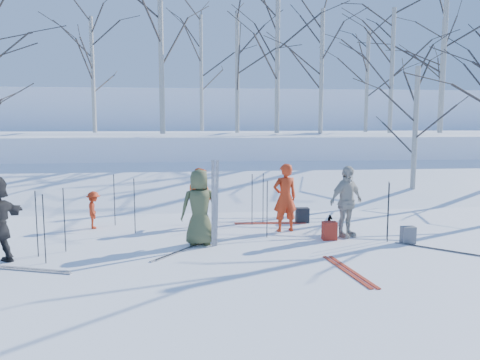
{
  "coord_description": "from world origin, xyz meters",
  "views": [
    {
      "loc": [
        -1.23,
        -9.6,
        2.69
      ],
      "look_at": [
        0.0,
        1.5,
        1.3
      ],
      "focal_mm": 35.0,
      "sensor_mm": 36.0,
      "label": 1
    }
  ],
  "objects": [
    {
      "name": "ground",
      "position": [
        0.0,
        0.0,
        0.0
      ],
      "size": [
        120.0,
        120.0,
        0.0
      ],
      "primitive_type": "plane",
      "color": "white",
      "rests_on": "ground"
    },
    {
      "name": "snow_ramp",
      "position": [
        0.0,
        7.0,
        0.15
      ],
      "size": [
        70.0,
        9.49,
        4.12
      ],
      "primitive_type": "cube",
      "rotation": [
        0.3,
        0.0,
        0.0
      ],
      "color": "white",
      "rests_on": "ground"
    },
    {
      "name": "snow_plateau",
      "position": [
        0.0,
        17.0,
        1.0
      ],
      "size": [
        70.0,
        18.0,
        2.2
      ],
      "primitive_type": "cube",
      "color": "white",
      "rests_on": "ground"
    },
    {
      "name": "far_hill",
      "position": [
        0.0,
        38.0,
        2.0
      ],
      "size": [
        90.0,
        30.0,
        6.0
      ],
      "primitive_type": "cube",
      "color": "white",
      "rests_on": "ground"
    },
    {
      "name": "skier_olive_center",
      "position": [
        -1.0,
        0.48,
        0.84
      ],
      "size": [
        0.86,
        0.6,
        1.68
      ],
      "primitive_type": "imported",
      "rotation": [
        0.0,
        0.0,
        3.22
      ],
      "color": "#454C2E",
      "rests_on": "ground"
    },
    {
      "name": "skier_red_north",
      "position": [
        1.12,
        1.56,
        0.84
      ],
      "size": [
        0.67,
        0.49,
        1.68
      ],
      "primitive_type": "imported",
      "rotation": [
        0.0,
        0.0,
        3.3
      ],
      "color": "red",
      "rests_on": "ground"
    },
    {
      "name": "skier_redor_behind",
      "position": [
        -0.95,
        2.35,
        0.76
      ],
      "size": [
        0.93,
        0.93,
        1.52
      ],
      "primitive_type": "imported",
      "rotation": [
        0.0,
        0.0,
        2.36
      ],
      "color": "#DC4510",
      "rests_on": "ground"
    },
    {
      "name": "skier_red_seated",
      "position": [
        -3.63,
        2.38,
        0.48
      ],
      "size": [
        0.46,
        0.67,
        0.95
      ],
      "primitive_type": "imported",
      "rotation": [
        0.0,
        0.0,
        1.76
      ],
      "color": "red",
      "rests_on": "ground"
    },
    {
      "name": "skier_cream_east",
      "position": [
        2.43,
        0.83,
        0.84
      ],
      "size": [
        1.06,
        0.82,
        1.68
      ],
      "primitive_type": "imported",
      "rotation": [
        0.0,
        0.0,
        0.49
      ],
      "color": "beige",
      "rests_on": "ground"
    },
    {
      "name": "dog",
      "position": [
        2.19,
        1.05,
        0.22
      ],
      "size": [
        0.35,
        0.57,
        0.45
      ],
      "primitive_type": "imported",
      "rotation": [
        0.0,
        0.0,
        3.37
      ],
      "color": "black",
      "rests_on": "ground"
    },
    {
      "name": "upright_ski_left",
      "position": [
        -0.72,
        0.25,
        0.95
      ],
      "size": [
        0.07,
        0.16,
        1.9
      ],
      "primitive_type": "cube",
      "rotation": [
        0.07,
        0.0,
        0.02
      ],
      "color": "silver",
      "rests_on": "ground"
    },
    {
      "name": "upright_ski_right",
      "position": [
        -0.64,
        0.26,
        0.95
      ],
      "size": [
        0.11,
        0.23,
        1.89
      ],
      "primitive_type": "cube",
      "rotation": [
        0.1,
        0.0,
        0.19
      ],
      "color": "silver",
      "rests_on": "ground"
    },
    {
      "name": "ski_pair_a",
      "position": [
        -4.25,
        -0.93,
        0.01
      ],
      "size": [
        1.38,
        2.02,
        0.02
      ],
      "primitive_type": null,
      "rotation": [
        0.0,
        0.0,
        1.24
      ],
      "color": "silver",
      "rests_on": "ground"
    },
    {
      "name": "ski_pair_b",
      "position": [
        1.63,
        -1.68,
        0.01
      ],
      "size": [
        0.66,
        1.95,
        0.02
      ],
      "primitive_type": null,
      "rotation": [
        0.0,
        0.0,
        0.12
      ],
      "color": "#AF2F19",
      "rests_on": "ground"
    },
    {
      "name": "ski_pair_c",
      "position": [
        0.92,
        2.47,
        0.01
      ],
      "size": [
        0.41,
        1.92,
        0.02
      ],
      "primitive_type": null,
      "rotation": [
        0.0,
        0.0,
        1.51
      ],
      "color": "#AF2F19",
      "rests_on": "ground"
    },
    {
      "name": "ski_pair_d",
      "position": [
        4.07,
        -0.55,
        0.01
      ],
      "size": [
        2.1,
        2.1,
        0.02
      ],
      "primitive_type": null,
      "rotation": [
        0.0,
        0.0,
        0.8
      ],
      "color": "silver",
      "rests_on": "ground"
    },
    {
      "name": "ski_pair_e",
      "position": [
        -1.36,
        0.06,
        0.01
      ],
      "size": [
        2.04,
        2.09,
        0.02
      ],
      "primitive_type": null,
      "rotation": [
        0.0,
        0.0,
        -0.66
      ],
      "color": "silver",
      "rests_on": "ground"
    },
    {
      "name": "ski_pole_a",
      "position": [
        -4.26,
        -0.08,
        0.67
      ],
      "size": [
        0.02,
        0.02,
        1.34
      ],
      "primitive_type": "cylinder",
      "color": "black",
      "rests_on": "ground"
    },
    {
      "name": "ski_pole_b",
      "position": [
        3.22,
        0.28,
        0.67
      ],
      "size": [
        0.02,
        0.02,
        1.34
      ],
      "primitive_type": "cylinder",
      "color": "black",
      "rests_on": "ground"
    },
    {
      "name": "ski_pole_c",
      "position": [
        0.42,
        2.38,
        0.67
      ],
      "size": [
        0.02,
        0.02,
        1.34
      ],
      "primitive_type": "cylinder",
      "color": "black",
      "rests_on": "ground"
    },
    {
      "name": "ski_pole_d",
      "position": [
        -3.17,
        2.71,
        0.67
      ],
      "size": [
        0.02,
        0.02,
        1.34
      ],
      "primitive_type": "cylinder",
      "color": "black",
      "rests_on": "ground"
    },
    {
      "name": "ski_pole_e",
      "position": [
        3.31,
        0.53,
        0.67
      ],
      "size": [
        0.02,
        0.02,
        1.34
      ],
      "primitive_type": "cylinder",
      "color": "black",
      "rests_on": "ground"
    },
    {
      "name": "ski_pole_f",
      "position": [
        -3.97,
        -0.56,
        0.67
      ],
      "size": [
        0.02,
        0.02,
        1.34
      ],
      "primitive_type": "cylinder",
      "color": "black",
      "rests_on": "ground"
    },
    {
      "name": "ski_pole_g",
      "position": [
        -3.8,
        0.25,
        0.67
      ],
      "size": [
        0.02,
        0.02,
        1.34
      ],
      "primitive_type": "cylinder",
      "color": "black",
      "rests_on": "ground"
    },
    {
      "name": "ski_pole_h",
      "position": [
        0.58,
        0.97,
        0.67
      ],
      "size": [
        0.02,
        0.02,
        1.34
      ],
      "primitive_type": "cylinder",
      "color": "black",
      "rests_on": "ground"
    },
    {
      "name": "ski_pole_i",
      "position": [
        0.73,
        2.53,
        0.67
      ],
      "size": [
        0.02,
        0.02,
        1.34
      ],
      "primitive_type": "cylinder",
      "color": "black",
      "rests_on": "ground"
    },
    {
      "name": "ski_pole_j",
      "position": [
        -2.54,
        1.78,
        0.67
      ],
      "size": [
        0.02,
        0.02,
        1.34
      ],
      "primitive_type": "cylinder",
      "color": "black",
      "rests_on": "ground"
    },
    {
      "name": "backpack_red",
      "position": [
        1.97,
        0.6,
        0.21
      ],
      "size": [
        0.32,
        0.22,
        0.42
      ],
      "primitive_type": "cube",
      "color": "maroon",
      "rests_on": "ground"
    },
    {
      "name": "backpack_grey",
      "position": [
        3.61,
        0.1,
        0.19
      ],
      "size": [
        0.3,
        0.2,
        0.38
      ],
      "primitive_type": "cube",
      "color": "#5C5E64",
      "rests_on": "ground"
    },
    {
      "name": "backpack_dark",
      "position": [
        1.79,
        2.48,
        0.2
      ],
      "size": [
        0.34,
        0.24,
        0.4
      ],
      "primitive_type": "cube",
      "color": "black",
      "rests_on": "ground"
    },
    {
      "name": "birch_plateau_c",
      "position": [
        2.71,
        11.09,
        5.51
      ],
      "size": [
        5.23,
        5.23,
        6.62
      ],
      "primitive_type": null,
      "color": "silver",
      "rests_on": "snow_plateau"
    },
    {
      "name": "birch_plateau_d",
      "position": [
        7.52,
        12.86,
        4.63
      ],
      "size": [
        4.01,
        4.01,
        4.87
      ],
      "primitive_type": null,
      "color": "silver",
      "rests_on": "snow_plateau"
    },
    {
      "name": "birch_plateau_e",
      "position": [
        4.74,
        11.2,
        4.93
      ],
      "size": [
        4.42,
        4.42,
        5.46
      ],
      "primitive_type": null,
      "color": "silver",
      "rests_on": "snow_plateau"
    },
    {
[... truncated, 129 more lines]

